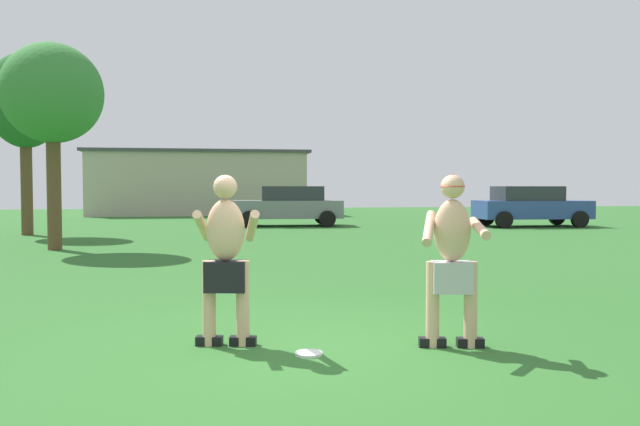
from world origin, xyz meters
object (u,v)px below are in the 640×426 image
object	(u,v)px
car_gray_near_post	(288,205)
tree_left_field	(25,103)
car_blue_mid_lot	(530,206)
frisbee	(309,354)
tree_behind_players	(52,95)
player_in_black	(226,255)
player_with_cap	(452,252)

from	to	relation	value
car_gray_near_post	tree_left_field	bearing A→B (deg)	-159.62
car_blue_mid_lot	tree_left_field	world-z (taller)	tree_left_field
frisbee	tree_left_field	bearing A→B (deg)	113.34
car_blue_mid_lot	tree_left_field	size ratio (longest dim) A/B	0.75
car_blue_mid_lot	tree_behind_players	world-z (taller)	tree_behind_players
frisbee	car_blue_mid_lot	xyz separation A→B (m)	(11.36, 17.22, 0.81)
car_gray_near_post	car_blue_mid_lot	bearing A→B (deg)	-11.69
player_in_black	tree_left_field	size ratio (longest dim) A/B	0.29
frisbee	player_with_cap	bearing A→B (deg)	2.10
tree_left_field	tree_behind_players	xyz separation A→B (m)	(2.07, -5.18, -0.45)
car_blue_mid_lot	tree_behind_players	distance (m)	17.67
player_in_black	frisbee	distance (m)	1.26
player_with_cap	car_gray_near_post	world-z (taller)	player_with_cap
player_in_black	tree_behind_players	size ratio (longest dim) A/B	0.33
player_with_cap	tree_behind_players	distance (m)	12.62
player_in_black	tree_behind_players	bearing A→B (deg)	111.55
player_in_black	frisbee	bearing A→B (deg)	-33.33
car_gray_near_post	tree_behind_players	world-z (taller)	tree_behind_players
player_with_cap	car_blue_mid_lot	xyz separation A→B (m)	(9.95, 17.17, -0.10)
car_blue_mid_lot	tree_left_field	bearing A→B (deg)	-175.70
tree_behind_players	car_gray_near_post	bearing A→B (deg)	51.24
car_gray_near_post	tree_left_field	distance (m)	10.08
tree_left_field	frisbee	bearing A→B (deg)	-66.66
frisbee	car_blue_mid_lot	bearing A→B (deg)	56.58
tree_left_field	car_blue_mid_lot	bearing A→B (deg)	4.30
frisbee	tree_behind_players	xyz separation A→B (m)	(-4.77, 10.67, 3.80)
player_in_black	car_gray_near_post	world-z (taller)	player_in_black
player_with_cap	player_in_black	distance (m)	2.21
car_gray_near_post	tree_behind_players	bearing A→B (deg)	-128.76
tree_behind_players	player_with_cap	bearing A→B (deg)	-59.79
player_with_cap	player_in_black	xyz separation A→B (m)	(-2.17, 0.44, -0.04)
tree_left_field	car_gray_near_post	bearing A→B (deg)	20.38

